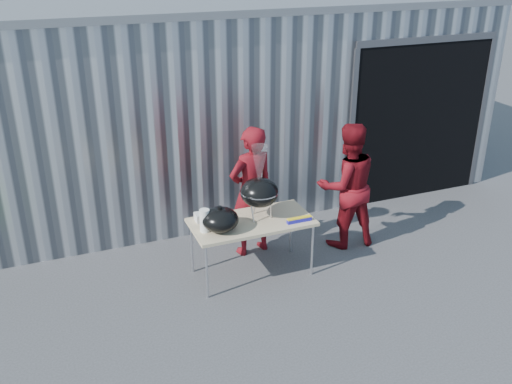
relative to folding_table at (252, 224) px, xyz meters
name	(u,v)px	position (x,y,z in m)	size (l,w,h in m)	color
ground	(269,288)	(0.07, -0.40, -0.71)	(80.00, 80.00, 0.00)	#39393B
building	(218,80)	(0.99, 4.19, 0.83)	(8.20, 6.20, 3.10)	silver
folding_table	(252,224)	(0.00, 0.00, 0.00)	(1.50, 0.75, 0.75)	tan
kettle_grill	(260,187)	(0.12, 0.03, 0.45)	(0.48, 0.48, 0.95)	black
grill_lid	(220,220)	(-0.44, -0.10, 0.18)	(0.44, 0.44, 0.32)	black
paper_towels	(205,221)	(-0.61, -0.05, 0.18)	(0.12, 0.12, 0.28)	white
white_tub	(203,217)	(-0.55, 0.23, 0.09)	(0.20, 0.15, 0.10)	white
foil_box	(299,220)	(0.53, -0.25, 0.07)	(0.32, 0.05, 0.06)	#1C18A2
person_cook	(251,191)	(0.21, 0.54, 0.18)	(0.65, 0.43, 1.78)	#630B12
person_bystander	(347,186)	(1.49, 0.27, 0.17)	(0.85, 0.66, 1.75)	#630B12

